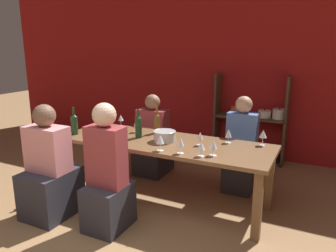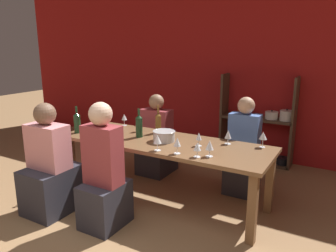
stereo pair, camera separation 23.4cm
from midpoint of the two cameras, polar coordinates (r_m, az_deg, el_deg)
wall_back_red at (r=5.36m, az=8.22°, el=9.48°), size 8.80×0.06×2.70m
shelf_unit at (r=5.16m, az=13.19°, el=-0.67°), size 1.08×0.30×1.32m
dining_table at (r=3.66m, az=-2.52°, el=-3.93°), size 2.39×0.82×0.72m
mixing_bowl at (r=3.62m, az=-2.45°, el=-1.70°), size 0.25×0.25×0.12m
wine_bottle_green at (r=4.06m, az=-17.61°, el=0.38°), size 0.08×0.08×0.33m
wine_bottle_dark at (r=3.77m, az=-6.93°, el=-0.02°), size 0.08×0.08×0.33m
wine_bottle_amber at (r=3.94m, az=-3.65°, el=0.60°), size 0.07×0.07×0.34m
wine_glass_red_a at (r=3.20m, az=0.12°, el=-2.87°), size 0.07×0.07×0.17m
wine_glass_white_a at (r=3.28m, az=-3.42°, el=-2.40°), size 0.08×0.08×0.17m
wine_glass_white_b at (r=3.13m, az=3.68°, el=-3.60°), size 0.07×0.07×0.14m
wine_glass_red_b at (r=3.46m, az=3.71°, el=-1.83°), size 0.07×0.07×0.15m
wine_glass_red_c at (r=4.32m, az=-9.76°, el=1.35°), size 0.07×0.07×0.15m
wine_glass_red_d at (r=3.15m, az=5.79°, el=-3.29°), size 0.08×0.08×0.16m
wine_glass_white_c at (r=3.58m, az=8.66°, el=-1.35°), size 0.07×0.07×0.16m
wine_glass_red_e at (r=4.00m, az=-7.16°, el=0.59°), size 0.08×0.08×0.18m
wine_glass_red_f at (r=3.56m, az=14.44°, el=-1.43°), size 0.08×0.08×0.17m
cell_phone at (r=4.26m, az=-14.87°, el=-0.55°), size 0.14×0.16×0.01m
person_near_a at (r=3.27m, az=-12.55°, el=-9.61°), size 0.36×0.46×1.25m
person_far_a at (r=4.58m, az=-4.09°, el=-3.32°), size 0.41×0.52×1.11m
person_near_b at (r=3.70m, az=-21.61°, el=-8.14°), size 0.44×0.55×1.19m
person_far_b at (r=4.10m, az=11.00°, el=-5.11°), size 0.36×0.45×1.18m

